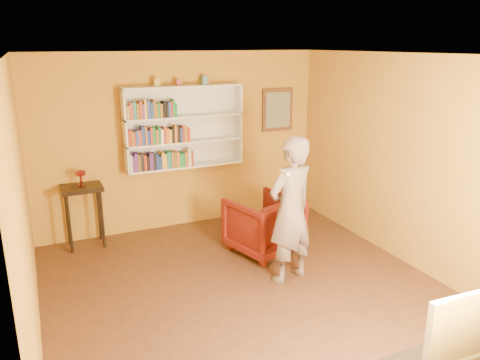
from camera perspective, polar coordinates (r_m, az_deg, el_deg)
name	(u,v)px	position (r m, az deg, el deg)	size (l,w,h in m)	color
room_shell	(252,214)	(5.13, 1.50, -4.15)	(5.30, 5.80, 2.88)	#422615
bookshelf	(183,127)	(7.16, -6.96, 6.46)	(1.80, 0.29, 1.23)	silver
books_row_lower	(161,160)	(7.05, -9.57, 2.36)	(0.95, 0.19, 0.27)	silver
books_row_middle	(159,136)	(6.96, -9.85, 5.35)	(0.91, 0.19, 0.27)	#9F2E18
books_row_upper	(151,110)	(6.88, -10.76, 8.38)	(0.72, 0.19, 0.27)	#8A6019
ornament_left	(157,82)	(6.91, -10.12, 11.63)	(0.08, 0.08, 0.11)	#A99530
ornament_centre	(178,82)	(7.00, -7.53, 11.74)	(0.07, 0.07, 0.10)	brown
ornament_right	(205,80)	(7.12, -4.35, 12.02)	(0.09, 0.09, 0.12)	slate
framed_painting	(278,110)	(7.82, 4.60, 8.53)	(0.55, 0.05, 0.70)	#502F16
console_table	(83,197)	(6.91, -18.64, -1.93)	(0.55, 0.42, 0.90)	black
ruby_lustre	(80,175)	(6.82, -18.88, 0.62)	(0.14, 0.14, 0.23)	maroon
armchair	(264,224)	(6.51, 2.90, -5.43)	(0.85, 0.87, 0.80)	#4A0705
person	(291,210)	(5.60, 6.18, -3.71)	(0.66, 0.43, 1.80)	#6A584E
game_remote	(285,173)	(4.99, 5.51, 0.90)	(0.04, 0.15, 0.04)	white
television	(472,318)	(4.04, 26.42, -14.88)	(1.05, 0.14, 0.60)	black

